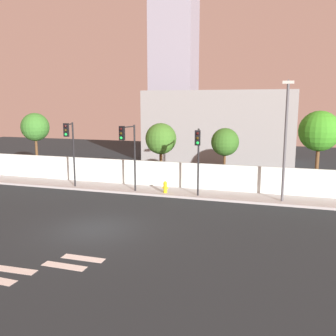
% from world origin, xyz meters
% --- Properties ---
extents(ground_plane, '(80.00, 80.00, 0.00)m').
position_xyz_m(ground_plane, '(0.00, 0.00, 0.00)').
color(ground_plane, '#21282C').
extents(sidewalk, '(36.00, 2.40, 0.15)m').
position_xyz_m(sidewalk, '(0.00, 8.20, 0.07)').
color(sidewalk, '#A5A5A5').
rests_on(sidewalk, ground).
extents(perimeter_wall, '(36.00, 0.18, 1.80)m').
position_xyz_m(perimeter_wall, '(0.00, 9.49, 1.05)').
color(perimeter_wall, silver).
rests_on(perimeter_wall, sidewalk).
extents(crosswalk_marking, '(3.92, 3.03, 0.01)m').
position_xyz_m(crosswalk_marking, '(0.10, -4.53, 0.00)').
color(crosswalk_marking, silver).
rests_on(crosswalk_marking, ground).
extents(traffic_light_left, '(0.51, 1.73, 4.36)m').
position_xyz_m(traffic_light_left, '(3.57, 6.73, 3.36)').
color(traffic_light_left, black).
rests_on(traffic_light_left, sidewalk).
extents(traffic_light_center, '(0.52, 1.51, 4.62)m').
position_xyz_m(traffic_light_center, '(-5.54, 6.86, 3.53)').
color(traffic_light_center, black).
rests_on(traffic_light_center, sidewalk).
extents(traffic_light_right, '(0.45, 1.81, 4.53)m').
position_xyz_m(traffic_light_right, '(-1.10, 6.70, 3.48)').
color(traffic_light_right, black).
rests_on(traffic_light_right, sidewalk).
extents(street_lamp_curbside, '(0.60, 2.15, 7.21)m').
position_xyz_m(street_lamp_curbside, '(8.70, 7.47, 4.41)').
color(street_lamp_curbside, '#4C4C51').
rests_on(street_lamp_curbside, sidewalk).
extents(fire_hydrant, '(0.44, 0.26, 0.79)m').
position_xyz_m(fire_hydrant, '(1.17, 7.59, 0.57)').
color(fire_hydrant, gold).
rests_on(fire_hydrant, sidewalk).
extents(roadside_tree_leftmost, '(2.29, 2.29, 5.30)m').
position_xyz_m(roadside_tree_leftmost, '(-10.94, 10.40, 4.13)').
color(roadside_tree_leftmost, brown).
rests_on(roadside_tree_leftmost, ground).
extents(roadside_tree_midleft, '(2.30, 2.30, 4.66)m').
position_xyz_m(roadside_tree_midleft, '(-0.06, 10.40, 3.48)').
color(roadside_tree_midleft, brown).
rests_on(roadside_tree_midleft, ground).
extents(roadside_tree_midright, '(1.96, 1.96, 4.39)m').
position_xyz_m(roadside_tree_midright, '(4.68, 10.40, 3.39)').
color(roadside_tree_midright, brown).
rests_on(roadside_tree_midright, ground).
extents(roadside_tree_rightmost, '(2.63, 2.63, 5.63)m').
position_xyz_m(roadside_tree_rightmost, '(10.79, 10.40, 4.29)').
color(roadside_tree_rightmost, brown).
rests_on(roadside_tree_rightmost, ground).
extents(low_building_distant, '(15.35, 6.00, 7.34)m').
position_xyz_m(low_building_distant, '(2.06, 23.49, 3.67)').
color(low_building_distant, gray).
rests_on(low_building_distant, ground).
extents(tower_on_skyline, '(5.98, 5.00, 25.84)m').
position_xyz_m(tower_on_skyline, '(-6.47, 35.49, 12.92)').
color(tower_on_skyline, gray).
rests_on(tower_on_skyline, ground).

